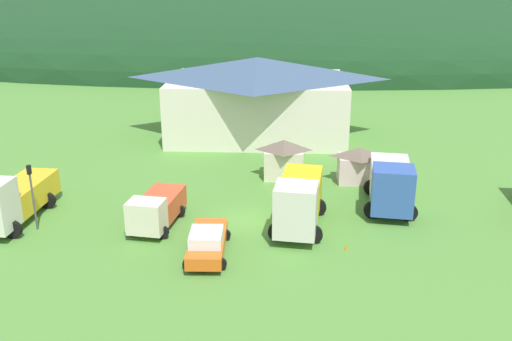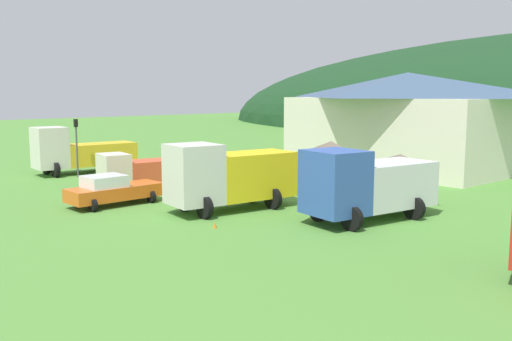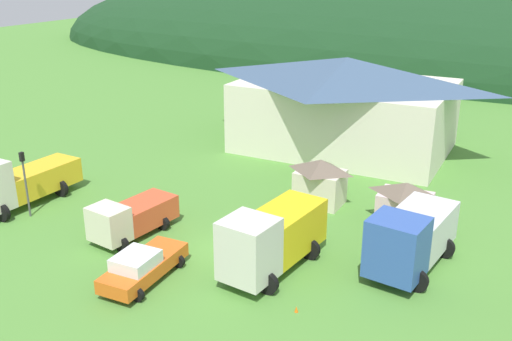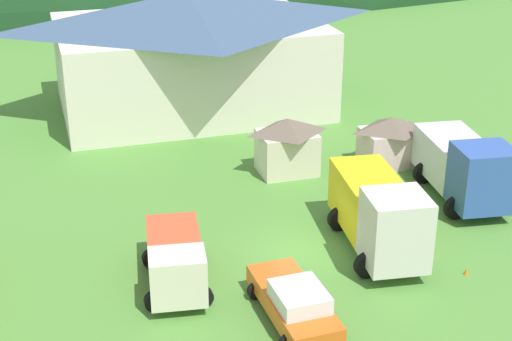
% 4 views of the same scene
% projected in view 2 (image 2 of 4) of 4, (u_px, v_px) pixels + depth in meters
% --- Properties ---
extents(ground_plane, '(200.00, 200.00, 0.00)m').
position_uv_depth(ground_plane, '(204.00, 200.00, 31.98)').
color(ground_plane, '#518C38').
extents(depot_building, '(17.51, 12.01, 7.51)m').
position_uv_depth(depot_building, '(406.00, 119.00, 44.64)').
color(depot_building, silver).
rests_on(depot_building, ground).
extents(play_shed_cream, '(3.14, 2.49, 2.98)m').
position_uv_depth(play_shed_cream, '(331.00, 164.00, 35.49)').
color(play_shed_cream, beige).
rests_on(play_shed_cream, ground).
extents(play_shed_pink, '(3.22, 2.33, 2.68)m').
position_uv_depth(play_shed_pink, '(400.00, 178.00, 30.92)').
color(play_shed_pink, beige).
rests_on(play_shed_pink, ground).
extents(heavy_rig_striped, '(3.30, 7.49, 3.51)m').
position_uv_depth(heavy_rig_striped, '(77.00, 151.00, 41.98)').
color(heavy_rig_striped, silver).
rests_on(heavy_rig_striped, ground).
extents(light_truck_cream, '(2.99, 5.45, 2.31)m').
position_uv_depth(light_truck_cream, '(138.00, 170.00, 35.33)').
color(light_truck_cream, beige).
rests_on(light_truck_cream, ground).
extents(flatbed_truck_yellow, '(3.65, 6.99, 3.50)m').
position_uv_depth(flatbed_truck_yellow, '(227.00, 175.00, 28.90)').
color(flatbed_truck_yellow, silver).
rests_on(flatbed_truck_yellow, ground).
extents(box_truck_blue, '(3.85, 6.97, 3.45)m').
position_uv_depth(box_truck_blue, '(365.00, 183.00, 26.57)').
color(box_truck_blue, '#3356AD').
rests_on(box_truck_blue, ground).
extents(service_pickup_orange, '(2.44, 5.13, 1.66)m').
position_uv_depth(service_pickup_orange, '(113.00, 190.00, 30.35)').
color(service_pickup_orange, orange).
rests_on(service_pickup_orange, ground).
extents(traffic_light_west, '(0.20, 0.32, 4.12)m').
position_uv_depth(traffic_light_west, '(77.00, 142.00, 40.03)').
color(traffic_light_west, '#4C4C51').
rests_on(traffic_light_west, ground).
extents(traffic_cone_near_pickup, '(0.36, 0.36, 0.58)m').
position_uv_depth(traffic_cone_near_pickup, '(215.00, 228.00, 25.38)').
color(traffic_cone_near_pickup, orange).
rests_on(traffic_cone_near_pickup, ground).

